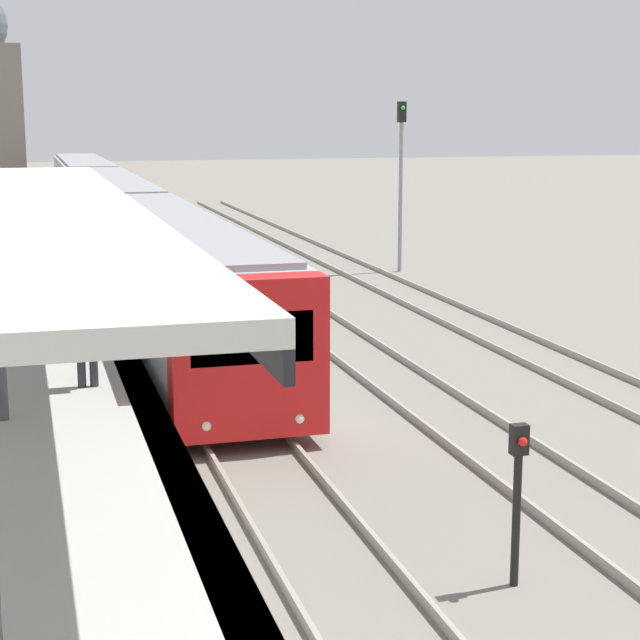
# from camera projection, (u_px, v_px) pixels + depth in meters

# --- Properties ---
(person_on_platform) EXTENTS (0.40, 0.40, 1.66)m
(person_on_platform) POSITION_uv_depth(u_px,v_px,m) (86.00, 329.00, 17.54)
(person_on_platform) COLOR #2D2D33
(person_on_platform) RESTS_ON station_platform
(train_near) EXTENTS (2.60, 51.70, 3.03)m
(train_near) POSITION_uv_depth(u_px,v_px,m) (112.00, 212.00, 41.58)
(train_near) COLOR red
(train_near) RESTS_ON ground_plane
(signal_post_near) EXTENTS (0.20, 0.21, 1.98)m
(signal_post_near) POSITION_uv_depth(u_px,v_px,m) (518.00, 487.00, 12.46)
(signal_post_near) COLOR black
(signal_post_near) RESTS_ON ground_plane
(signal_mast_far) EXTENTS (0.28, 0.29, 5.88)m
(signal_mast_far) POSITION_uv_depth(u_px,v_px,m) (401.00, 168.00, 36.98)
(signal_mast_far) COLOR gray
(signal_mast_far) RESTS_ON ground_plane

